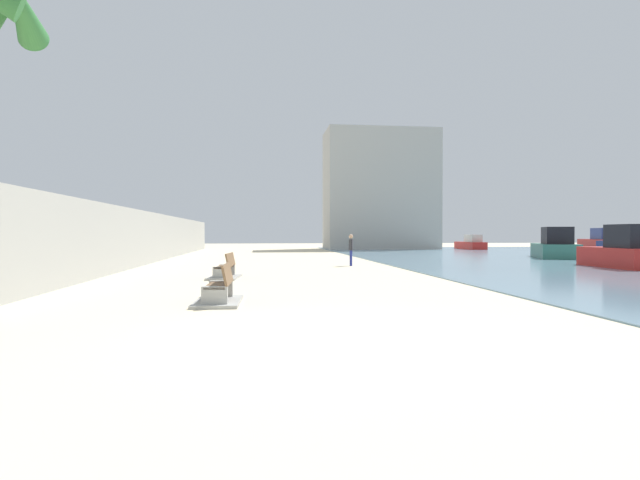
% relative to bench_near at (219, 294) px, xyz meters
% --- Properties ---
extents(ground_plane, '(120.00, 120.00, 0.00)m').
position_rel_bench_near_xyz_m(ground_plane, '(1.94, 13.72, -0.23)').
color(ground_plane, beige).
extents(seawall, '(0.80, 64.00, 2.96)m').
position_rel_bench_near_xyz_m(seawall, '(-5.56, 13.72, 1.24)').
color(seawall, '#9E9E99').
rests_on(seawall, ground).
extents(bench_near, '(1.17, 2.14, 0.98)m').
position_rel_bench_near_xyz_m(bench_near, '(0.00, 0.00, 0.00)').
color(bench_near, '#9E9E99').
rests_on(bench_near, ground).
extents(bench_far, '(1.31, 2.20, 0.98)m').
position_rel_bench_near_xyz_m(bench_far, '(-0.32, 7.04, 0.00)').
color(bench_far, '#9E9E99').
rests_on(bench_far, ground).
extents(person_walking, '(0.28, 0.50, 1.68)m').
position_rel_bench_near_xyz_m(person_walking, '(5.83, 13.74, 0.75)').
color(person_walking, navy).
rests_on(person_walking, ground).
extents(boat_far_left, '(3.73, 5.38, 1.85)m').
position_rel_bench_near_xyz_m(boat_far_left, '(28.69, 21.26, 0.52)').
color(boat_far_left, navy).
rests_on(boat_far_left, water_bay).
extents(boat_far_right, '(3.34, 6.64, 2.24)m').
position_rel_bench_near_xyz_m(boat_far_right, '(36.66, 36.75, 0.62)').
color(boat_far_right, red).
rests_on(boat_far_right, water_bay).
extents(boat_outer, '(1.73, 4.75, 2.13)m').
position_rel_bench_near_xyz_m(boat_outer, '(18.66, 10.31, 0.58)').
color(boat_outer, red).
rests_on(boat_outer, water_bay).
extents(boat_distant, '(1.64, 4.97, 1.56)m').
position_rel_bench_near_xyz_m(boat_distant, '(23.57, 39.24, 0.38)').
color(boat_distant, red).
rests_on(boat_distant, water_bay).
extents(boat_nearest, '(4.21, 5.93, 2.13)m').
position_rel_bench_near_xyz_m(boat_nearest, '(21.24, 19.89, 0.58)').
color(boat_nearest, '#337060').
rests_on(boat_nearest, water_bay).
extents(harbor_building, '(12.00, 6.00, 12.92)m').
position_rel_bench_near_xyz_m(harbor_building, '(14.19, 41.72, 6.22)').
color(harbor_building, '#ADAAA3').
rests_on(harbor_building, ground).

